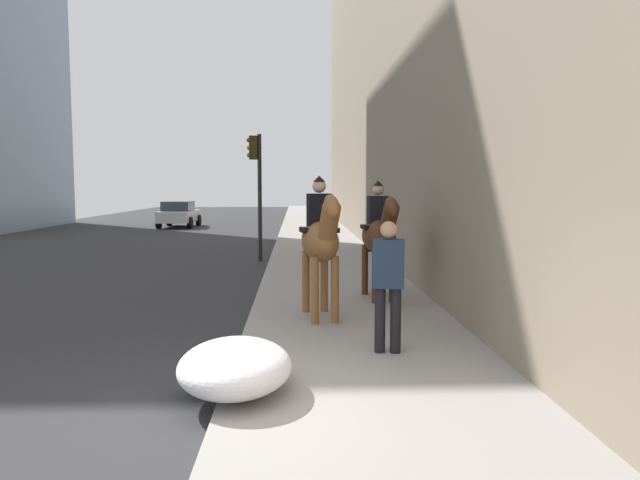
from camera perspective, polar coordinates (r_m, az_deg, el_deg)
The scene contains 7 objects.
sidewalk_slab at distance 6.01m, azimuth 6.60°, elevation -16.35°, with size 120.00×3.36×0.12m, color gray.
mounted_horse_near at distance 9.58m, azimuth 0.06°, elevation 0.08°, with size 2.15×0.76×2.31m.
mounted_horse_far at distance 11.27m, azimuth 5.71°, elevation 0.53°, with size 2.15×0.70×2.25m.
pedestrian_greeting at distance 7.67m, azimuth 6.55°, elevation -3.61°, with size 0.32×0.43×1.70m.
car_near_lane at distance 33.76m, azimuth -13.36°, elevation 2.45°, with size 3.86×1.98×1.44m.
traffic_light_near_curb at distance 17.99m, azimuth -6.08°, elevation 6.07°, with size 0.20×0.44×3.81m.
snow_pile_near at distance 6.40m, azimuth -8.14°, elevation -11.92°, with size 1.54×1.19×0.53m, color white.
Camera 1 is at (-5.53, -0.79, 2.26)m, focal length 33.43 mm.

